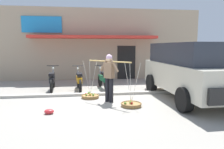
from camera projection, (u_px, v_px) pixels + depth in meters
ground_plane at (99, 99)px, 7.87m from camera, size 90.00×90.00×0.00m
sidewalk_curb at (98, 94)px, 8.55m from camera, size 20.00×0.24×0.10m
fruit_vendor at (109, 75)px, 7.38m from camera, size 1.34×1.37×1.70m
fruit_basket_left_side at (131, 104)px, 6.93m from camera, size 0.69×0.69×1.45m
fruit_basket_right_side at (90, 96)px, 8.07m from camera, size 0.69×0.69×1.45m
motorcycle_nearest_shop at (52, 80)px, 9.49m from camera, size 0.54×1.82×1.09m
motorcycle_second_in_row at (79, 80)px, 9.43m from camera, size 0.54×1.82×1.09m
motorcycle_third_in_row at (103, 79)px, 9.74m from camera, size 0.54×1.81×1.09m
parked_truck at (189, 69)px, 7.81m from camera, size 2.24×4.85×2.10m
storefront_building at (92, 45)px, 14.83m from camera, size 13.00×6.00×4.20m
plastic_litter_bag at (49, 111)px, 6.16m from camera, size 0.28×0.22×0.14m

